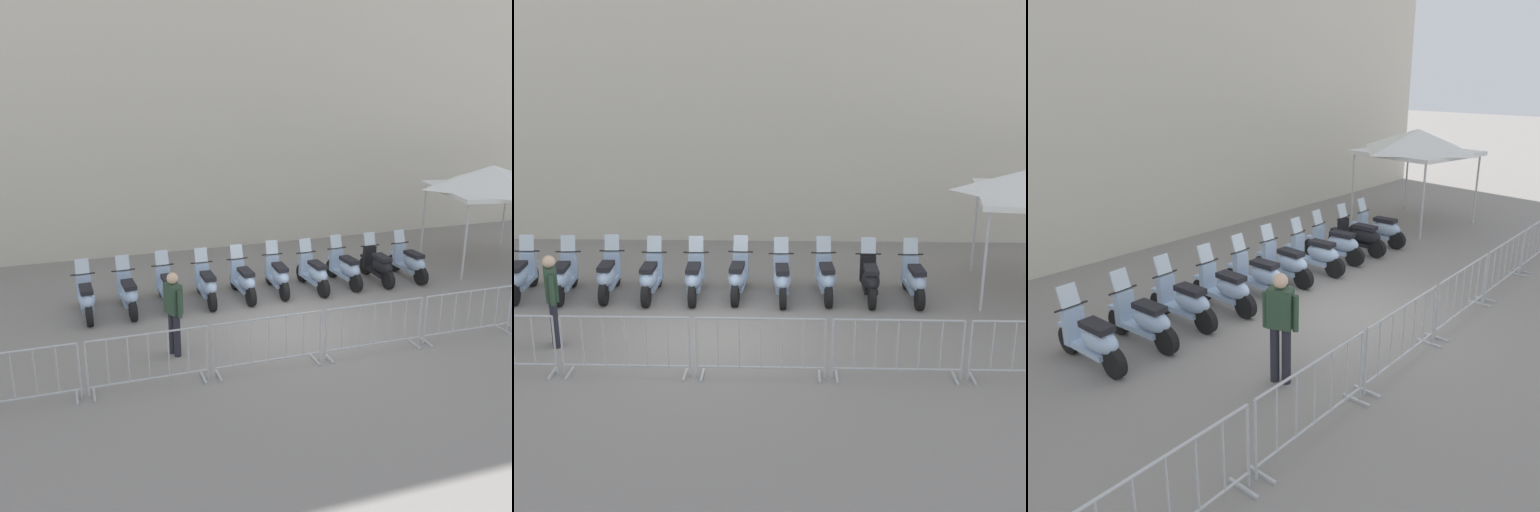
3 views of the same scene
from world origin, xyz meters
The scene contains 15 objects.
ground_plane centered at (0.00, 0.00, 0.00)m, with size 120.00×120.00×0.00m, color gray.
motorcycle_0 centered at (-4.53, 1.20, 0.45)m, with size 0.69×1.71×1.24m.
motorcycle_1 centered at (-3.59, 1.35, 0.45)m, with size 0.72×1.70×1.24m.
motorcycle_2 centered at (-2.68, 1.60, 0.45)m, with size 0.69×1.71×1.24m.
motorcycle_3 centered at (-1.73, 1.68, 0.45)m, with size 0.64×1.72×1.24m.
motorcycle_4 centered at (-0.80, 1.86, 0.45)m, with size 0.68×1.71×1.24m.
motorcycle_5 centered at (0.11, 2.10, 0.45)m, with size 0.60×1.72×1.24m.
motorcycle_6 centered at (1.07, 2.15, 0.45)m, with size 0.70×1.71×1.24m.
motorcycle_7 centered at (1.99, 2.41, 0.45)m, with size 0.72×1.70×1.24m.
motorcycle_8 centered at (2.93, 2.51, 0.45)m, with size 0.65×1.72×1.24m.
motorcycle_9 centered at (3.87, 2.66, 0.45)m, with size 0.70×1.71×1.24m.
barrier_segment_2 centered at (-0.81, -1.89, 0.53)m, with size 2.13×0.78×1.07m.
barrier_segment_3 centered at (1.40, -1.51, 0.53)m, with size 2.13×0.78×1.07m.
barrier_segment_4 centered at (3.61, -1.12, 0.53)m, with size 2.13×0.78×1.07m.
officer_near_row_end centered at (-2.55, -1.02, 0.98)m, with size 0.38×0.48×1.73m.
Camera 2 is at (3.65, -11.72, 5.36)m, focal length 48.77 mm.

